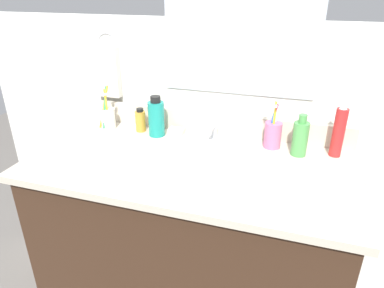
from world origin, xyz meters
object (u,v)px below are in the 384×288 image
at_px(bottle_mouthwash_teal, 156,118).
at_px(bottle_spray_red, 339,131).
at_px(bottle_oil_amber, 141,120).
at_px(bottle_toner_green, 300,138).
at_px(cup_pink, 273,133).
at_px(hand_towel, 108,72).
at_px(faucet, 214,134).
at_px(soap_bar, 176,131).
at_px(cup_white_ceramic, 107,117).

height_order(bottle_mouthwash_teal, bottle_spray_red, bottle_spray_red).
relative_size(bottle_spray_red, bottle_oil_amber, 2.11).
bearing_deg(bottle_toner_green, bottle_oil_amber, 177.24).
bearing_deg(cup_pink, hand_towel, 173.11).
height_order(faucet, soap_bar, faucet).
bearing_deg(hand_towel, faucet, -11.00).
bearing_deg(bottle_mouthwash_teal, bottle_toner_green, -1.02).
relative_size(bottle_mouthwash_teal, bottle_spray_red, 0.79).
bearing_deg(bottle_mouthwash_teal, hand_towel, 157.21).
bearing_deg(soap_bar, bottle_spray_red, -1.17).
xyz_separation_m(bottle_spray_red, cup_pink, (-0.23, 0.00, -0.04)).
xyz_separation_m(bottle_spray_red, cup_white_ceramic, (-0.93, -0.02, -0.05)).
bearing_deg(cup_pink, soap_bar, 178.52).
distance_m(bottle_mouthwash_teal, cup_white_ceramic, 0.23).
xyz_separation_m(hand_towel, cup_white_ceramic, (0.04, -0.11, -0.17)).
xyz_separation_m(faucet, bottle_toner_green, (0.33, -0.03, 0.04)).
relative_size(cup_pink, soap_bar, 2.96).
relative_size(cup_white_ceramic, soap_bar, 2.96).
distance_m(faucet, cup_pink, 0.23).
height_order(faucet, bottle_spray_red, bottle_spray_red).
bearing_deg(soap_bar, hand_towel, 167.13).
xyz_separation_m(faucet, cup_white_ceramic, (-0.47, -0.01, 0.02)).
bearing_deg(bottle_spray_red, bottle_toner_green, -165.55).
xyz_separation_m(hand_towel, cup_pink, (0.74, -0.09, -0.16)).
xyz_separation_m(bottle_toner_green, bottle_oil_amber, (-0.65, 0.03, -0.02)).
distance_m(bottle_oil_amber, cup_pink, 0.55).
relative_size(faucet, cup_pink, 0.85).
distance_m(faucet, cup_white_ceramic, 0.47).
height_order(bottle_mouthwash_teal, bottle_oil_amber, bottle_mouthwash_teal).
xyz_separation_m(bottle_mouthwash_teal, soap_bar, (0.07, 0.04, -0.07)).
height_order(hand_towel, cup_pink, hand_towel).
bearing_deg(bottle_toner_green, cup_pink, 160.47).
distance_m(bottle_spray_red, cup_white_ceramic, 0.93).
distance_m(bottle_mouthwash_teal, cup_pink, 0.47).
distance_m(bottle_oil_amber, soap_bar, 0.16).
distance_m(bottle_spray_red, bottle_oil_amber, 0.78).
distance_m(bottle_mouthwash_teal, bottle_spray_red, 0.70).
bearing_deg(soap_bar, cup_pink, -1.48).
distance_m(hand_towel, bottle_mouthwash_teal, 0.33).
relative_size(bottle_toner_green, cup_pink, 0.83).
distance_m(bottle_spray_red, cup_pink, 0.23).
height_order(cup_pink, cup_white_ceramic, same).
xyz_separation_m(bottle_toner_green, soap_bar, (-0.50, 0.05, -0.06)).
bearing_deg(bottle_oil_amber, cup_white_ceramic, -172.57).
bearing_deg(bottle_oil_amber, soap_bar, 5.27).
bearing_deg(bottle_toner_green, bottle_mouthwash_teal, 178.98).
distance_m(hand_towel, bottle_toner_green, 0.87).
xyz_separation_m(faucet, soap_bar, (-0.17, 0.02, -0.02)).
height_order(cup_pink, soap_bar, cup_pink).
relative_size(faucet, bottle_toner_green, 1.02).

